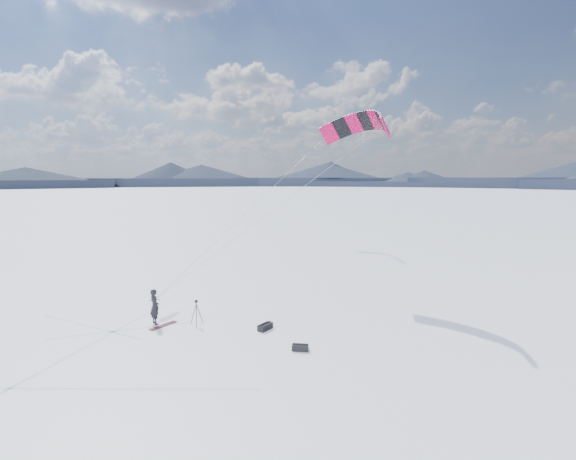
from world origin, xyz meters
name	(u,v)px	position (x,y,z in m)	size (l,w,h in m)	color
ground	(186,340)	(0.00, 0.00, 0.00)	(1800.00, 1800.00, 0.00)	white
horizon_hills	(184,266)	(0.00, 0.00, 3.63)	(704.84, 706.81, 8.83)	black
snow_tracks	(143,345)	(-1.98, 0.09, 0.00)	(13.93, 9.84, 0.01)	#AEBFD9
snowkiter	(155,324)	(-1.25, 2.80, 0.00)	(0.69, 0.46, 1.90)	black
snowboard	(163,326)	(-0.89, 2.31, 0.02)	(1.62, 0.30, 0.04)	maroon
tripod	(196,309)	(0.80, 1.90, 0.87)	(0.68, 0.65, 1.34)	black
gear_bag_a	(265,327)	(3.96, -0.14, 0.16)	(0.91, 0.78, 0.37)	black
gear_bag_b	(300,347)	(4.64, -3.16, 0.15)	(0.81, 0.66, 0.33)	black
power_kite	(360,126)	(12.38, 5.13, 11.18)	(14.94, 6.48, 10.85)	#BD0642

